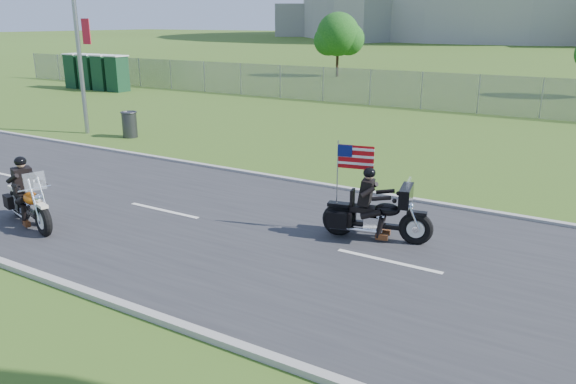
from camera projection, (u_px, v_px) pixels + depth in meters
The scene contains 13 objects.
ground at pixel (228, 227), 13.17m from camera, with size 420.00×420.00×0.00m, color #3B531A.
road at pixel (228, 226), 13.16m from camera, with size 120.00×8.00×0.04m, color #28282B.
curb_north at pixel (311, 183), 16.47m from camera, with size 120.00×0.18×0.12m, color #9E9B93.
curb_south at pixel (88, 293), 9.84m from camera, with size 120.00×0.18×0.12m, color #9E9B93.
fence at pixel (370, 87), 31.71m from camera, with size 60.00×0.03×2.00m, color gray.
porta_toilet_a at pixel (117, 74), 37.61m from camera, with size 1.10×1.10×2.30m, color #11361E.
porta_toilet_b at pixel (103, 73), 38.30m from camera, with size 1.10×1.10×2.30m, color #11361E.
porta_toilet_c at pixel (89, 72), 39.00m from camera, with size 1.10×1.10×2.30m, color #11361E.
porta_toilet_d at pixel (76, 71), 39.69m from camera, with size 1.10×1.10×2.30m, color #11361E.
tree_fence_mid at pixel (339, 37), 46.94m from camera, with size 3.96×3.69×5.30m.
motorcycle_lead at pixel (29, 205), 13.05m from camera, with size 2.42×1.07×1.67m.
motorcycle_follow at pixel (376, 216), 12.19m from camera, with size 2.42×1.02×2.04m.
trash_can at pixel (130, 125), 23.02m from camera, with size 0.60×0.60×1.03m, color #404046.
Camera 1 is at (7.60, -9.83, 4.65)m, focal length 35.00 mm.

